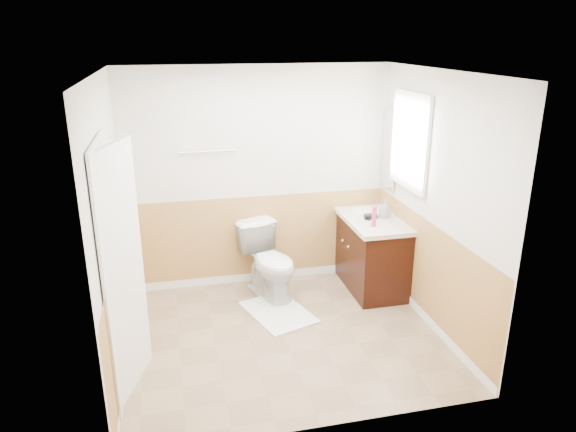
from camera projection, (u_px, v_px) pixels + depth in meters
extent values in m
plane|color=#8C7051|center=(284.00, 336.00, 5.17)|extent=(3.00, 3.00, 0.00)
plane|color=white|center=(283.00, 72.00, 4.35)|extent=(3.00, 3.00, 0.00)
plane|color=silver|center=(258.00, 179.00, 5.96)|extent=(3.00, 0.00, 3.00)
plane|color=silver|center=(325.00, 276.00, 3.56)|extent=(3.00, 0.00, 3.00)
plane|color=silver|center=(110.00, 228.00, 4.44)|extent=(0.00, 3.00, 3.00)
plane|color=silver|center=(435.00, 204.00, 5.08)|extent=(0.00, 3.00, 3.00)
plane|color=tan|center=(260.00, 241.00, 6.19)|extent=(3.00, 0.00, 3.00)
plane|color=tan|center=(322.00, 369.00, 3.82)|extent=(3.00, 0.00, 3.00)
plane|color=tan|center=(120.00, 307.00, 4.69)|extent=(0.00, 2.60, 2.60)
plane|color=tan|center=(428.00, 275.00, 5.32)|extent=(0.00, 2.60, 2.60)
imported|color=white|center=(270.00, 262.00, 5.86)|extent=(0.68, 0.90, 0.81)
cube|color=white|center=(278.00, 312.00, 5.59)|extent=(0.77, 0.93, 0.02)
cube|color=black|center=(370.00, 253.00, 6.09)|extent=(0.55, 1.10, 0.80)
sphere|color=#B9B9C0|center=(349.00, 247.00, 5.89)|extent=(0.03, 0.03, 0.03)
sphere|color=silver|center=(343.00, 240.00, 6.07)|extent=(0.03, 0.03, 0.03)
cube|color=silver|center=(371.00, 219.00, 5.95)|extent=(0.60, 1.15, 0.05)
cylinder|color=white|center=(367.00, 212.00, 6.08)|extent=(0.36, 0.36, 0.02)
cylinder|color=#B9B8BE|center=(382.00, 206.00, 6.10)|extent=(0.02, 0.02, 0.14)
cylinder|color=#C13262|center=(374.00, 216.00, 5.61)|extent=(0.05, 0.05, 0.22)
imported|color=#929BA5|center=(385.00, 209.00, 5.88)|extent=(0.12, 0.12, 0.21)
cylinder|color=black|center=(371.00, 216.00, 5.85)|extent=(0.14, 0.07, 0.07)
cylinder|color=black|center=(369.00, 220.00, 5.82)|extent=(0.03, 0.03, 0.07)
cube|color=silver|center=(389.00, 150.00, 5.99)|extent=(0.02, 0.35, 0.90)
cube|color=white|center=(410.00, 141.00, 5.45)|extent=(0.04, 0.80, 1.00)
cube|color=white|center=(411.00, 141.00, 5.46)|extent=(0.01, 0.70, 0.90)
cube|color=white|center=(121.00, 274.00, 4.12)|extent=(0.29, 0.78, 2.04)
cube|color=white|center=(111.00, 274.00, 4.10)|extent=(0.02, 0.92, 2.10)
sphere|color=silver|center=(132.00, 265.00, 4.46)|extent=(0.06, 0.06, 0.06)
cylinder|color=silver|center=(208.00, 151.00, 5.68)|extent=(0.62, 0.02, 0.02)
cylinder|color=silver|center=(252.00, 227.00, 6.05)|extent=(0.14, 0.02, 0.02)
cylinder|color=white|center=(252.00, 227.00, 6.05)|extent=(0.10, 0.11, 0.11)
cube|color=white|center=(252.00, 236.00, 6.09)|extent=(0.10, 0.01, 0.16)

